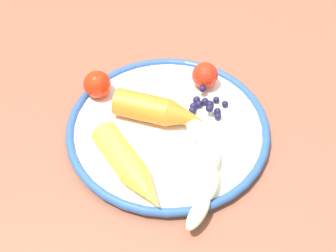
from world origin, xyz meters
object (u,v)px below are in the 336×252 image
object	(u,v)px
carrot_orange	(159,111)
tomato_mid	(97,84)
dining_table	(137,167)
tomato_near	(205,75)
plate	(168,127)
carrot_yellow	(129,167)
blueberry_pile	(206,104)
banana	(201,156)

from	to	relation	value
carrot_orange	tomato_mid	size ratio (longest dim) A/B	3.21
carrot_orange	tomato_mid	bearing A→B (deg)	-40.33
dining_table	tomato_near	distance (m)	0.19
dining_table	tomato_near	world-z (taller)	tomato_near
plate	tomato_mid	bearing A→B (deg)	-42.07
carrot_yellow	tomato_near	world-z (taller)	tomato_near
blueberry_pile	tomato_near	bearing A→B (deg)	-101.10
plate	tomato_mid	world-z (taller)	tomato_mid
carrot_orange	blueberry_pile	size ratio (longest dim) A/B	2.16
carrot_orange	tomato_mid	world-z (taller)	tomato_mid
tomato_mid	blueberry_pile	bearing A→B (deg)	159.38
plate	tomato_near	xyz separation A→B (m)	(-0.07, -0.07, 0.02)
blueberry_pile	tomato_mid	world-z (taller)	tomato_mid
plate	banana	bearing A→B (deg)	113.96
tomato_near	dining_table	bearing A→B (deg)	27.77
carrot_orange	carrot_yellow	xyz separation A→B (m)	(0.06, 0.09, -0.00)
carrot_orange	tomato_near	xyz separation A→B (m)	(-0.08, -0.06, 0.00)
blueberry_pile	dining_table	bearing A→B (deg)	7.95
tomato_near	plate	bearing A→B (deg)	45.55
plate	tomato_mid	distance (m)	0.13
plate	carrot_yellow	bearing A→B (deg)	48.77
plate	tomato_mid	size ratio (longest dim) A/B	6.99
blueberry_pile	carrot_orange	bearing A→B (deg)	9.25
plate	carrot_yellow	world-z (taller)	carrot_yellow
carrot_yellow	banana	bearing A→B (deg)	-177.27
dining_table	tomato_mid	size ratio (longest dim) A/B	25.37
dining_table	plate	xyz separation A→B (m)	(-0.05, 0.01, 0.10)
dining_table	carrot_orange	bearing A→B (deg)	-174.51
tomato_mid	carrot_yellow	bearing A→B (deg)	99.83
plate	blueberry_pile	distance (m)	0.07
carrot_orange	tomato_near	bearing A→B (deg)	-143.85
carrot_orange	carrot_yellow	distance (m)	0.11
carrot_orange	dining_table	bearing A→B (deg)	5.49
carrot_orange	carrot_yellow	world-z (taller)	carrot_orange
banana	carrot_orange	world-z (taller)	carrot_orange
carrot_orange	tomato_near	size ratio (longest dim) A/B	3.29
dining_table	carrot_yellow	xyz separation A→B (m)	(0.02, 0.09, 0.12)
dining_table	carrot_yellow	distance (m)	0.15
banana	carrot_orange	size ratio (longest dim) A/B	1.61
banana	carrot_yellow	size ratio (longest dim) A/B	1.53
dining_table	carrot_orange	size ratio (longest dim) A/B	7.91
plate	blueberry_pile	bearing A→B (deg)	-157.97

